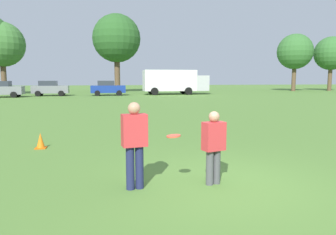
{
  "coord_description": "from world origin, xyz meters",
  "views": [
    {
      "loc": [
        -2.16,
        -5.92,
        2.13
      ],
      "look_at": [
        -0.83,
        1.85,
        1.15
      ],
      "focal_mm": 33.94,
      "sensor_mm": 36.0,
      "label": 1
    }
  ],
  "objects_px": {
    "frisbee": "(174,136)",
    "parked_car_near_right": "(108,88)",
    "player_defender": "(214,144)",
    "box_truck": "(174,81)",
    "traffic_cone": "(41,141)",
    "player_thrower": "(134,141)",
    "parked_car_mid_right": "(50,88)",
    "parked_car_center": "(2,89)"
  },
  "relations": [
    {
      "from": "box_truck",
      "to": "parked_car_near_right",
      "type": "bearing_deg",
      "value": -173.3
    },
    {
      "from": "parked_car_center",
      "to": "parked_car_near_right",
      "type": "distance_m",
      "value": 11.66
    },
    {
      "from": "player_thrower",
      "to": "traffic_cone",
      "type": "relative_size",
      "value": 3.5
    },
    {
      "from": "frisbee",
      "to": "box_truck",
      "type": "bearing_deg",
      "value": 79.17
    },
    {
      "from": "parked_car_near_right",
      "to": "traffic_cone",
      "type": "bearing_deg",
      "value": -92.83
    },
    {
      "from": "box_truck",
      "to": "parked_car_mid_right",
      "type": "bearing_deg",
      "value": -176.98
    },
    {
      "from": "parked_car_mid_right",
      "to": "frisbee",
      "type": "bearing_deg",
      "value": -75.91
    },
    {
      "from": "parked_car_center",
      "to": "traffic_cone",
      "type": "bearing_deg",
      "value": -70.38
    },
    {
      "from": "player_thrower",
      "to": "parked_car_mid_right",
      "type": "distance_m",
      "value": 35.29
    },
    {
      "from": "frisbee",
      "to": "parked_car_near_right",
      "type": "height_order",
      "value": "parked_car_near_right"
    },
    {
      "from": "parked_car_mid_right",
      "to": "box_truck",
      "type": "relative_size",
      "value": 0.5
    },
    {
      "from": "traffic_cone",
      "to": "parked_car_near_right",
      "type": "height_order",
      "value": "parked_car_near_right"
    },
    {
      "from": "traffic_cone",
      "to": "parked_car_near_right",
      "type": "bearing_deg",
      "value": 87.17
    },
    {
      "from": "traffic_cone",
      "to": "parked_car_near_right",
      "type": "relative_size",
      "value": 0.11
    },
    {
      "from": "player_thrower",
      "to": "traffic_cone",
      "type": "distance_m",
      "value": 4.87
    },
    {
      "from": "parked_car_center",
      "to": "box_truck",
      "type": "distance_m",
      "value": 20.33
    },
    {
      "from": "parked_car_near_right",
      "to": "box_truck",
      "type": "bearing_deg",
      "value": 6.7
    },
    {
      "from": "parked_car_mid_right",
      "to": "box_truck",
      "type": "height_order",
      "value": "box_truck"
    },
    {
      "from": "frisbee",
      "to": "box_truck",
      "type": "height_order",
      "value": "box_truck"
    },
    {
      "from": "player_defender",
      "to": "box_truck",
      "type": "bearing_deg",
      "value": 80.45
    },
    {
      "from": "box_truck",
      "to": "traffic_cone",
      "type": "bearing_deg",
      "value": -107.95
    },
    {
      "from": "parked_car_near_right",
      "to": "parked_car_mid_right",
      "type": "bearing_deg",
      "value": 178.37
    },
    {
      "from": "box_truck",
      "to": "player_defender",
      "type": "bearing_deg",
      "value": -99.55
    },
    {
      "from": "player_thrower",
      "to": "parked_car_near_right",
      "type": "xyz_separation_m",
      "value": [
        -1.11,
        34.19,
        -0.02
      ]
    },
    {
      "from": "player_thrower",
      "to": "traffic_cone",
      "type": "height_order",
      "value": "player_thrower"
    },
    {
      "from": "traffic_cone",
      "to": "parked_car_mid_right",
      "type": "height_order",
      "value": "parked_car_mid_right"
    },
    {
      "from": "player_thrower",
      "to": "box_truck",
      "type": "distance_m",
      "value": 35.99
    },
    {
      "from": "box_truck",
      "to": "parked_car_center",
      "type": "bearing_deg",
      "value": -171.11
    },
    {
      "from": "player_thrower",
      "to": "parked_car_center",
      "type": "height_order",
      "value": "parked_car_center"
    },
    {
      "from": "traffic_cone",
      "to": "frisbee",
      "type": "bearing_deg",
      "value": -51.92
    },
    {
      "from": "traffic_cone",
      "to": "parked_car_mid_right",
      "type": "relative_size",
      "value": 0.11
    },
    {
      "from": "player_defender",
      "to": "parked_car_near_right",
      "type": "height_order",
      "value": "parked_car_near_right"
    },
    {
      "from": "player_defender",
      "to": "parked_car_mid_right",
      "type": "xyz_separation_m",
      "value": [
        -9.52,
        34.37,
        0.1
      ]
    },
    {
      "from": "player_thrower",
      "to": "parked_car_mid_right",
      "type": "height_order",
      "value": "parked_car_mid_right"
    },
    {
      "from": "frisbee",
      "to": "traffic_cone",
      "type": "xyz_separation_m",
      "value": [
        -3.32,
        4.24,
        -0.82
      ]
    },
    {
      "from": "frisbee",
      "to": "parked_car_near_right",
      "type": "relative_size",
      "value": 0.06
    },
    {
      "from": "frisbee",
      "to": "player_thrower",
      "type": "bearing_deg",
      "value": 166.06
    },
    {
      "from": "player_thrower",
      "to": "box_truck",
      "type": "height_order",
      "value": "box_truck"
    },
    {
      "from": "frisbee",
      "to": "box_truck",
      "type": "xyz_separation_m",
      "value": [
        6.77,
        35.38,
        0.7
      ]
    },
    {
      "from": "parked_car_center",
      "to": "box_truck",
      "type": "xyz_separation_m",
      "value": [
        20.07,
        3.14,
        0.83
      ]
    },
    {
      "from": "parked_car_center",
      "to": "parked_car_near_right",
      "type": "bearing_deg",
      "value": 10.51
    },
    {
      "from": "player_defender",
      "to": "parked_car_near_right",
      "type": "xyz_separation_m",
      "value": [
        -2.68,
        34.18,
        0.1
      ]
    }
  ]
}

